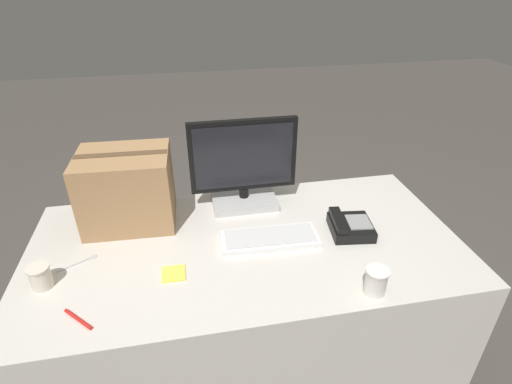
# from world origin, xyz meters

# --- Properties ---
(ground_plane) EXTENTS (12.00, 12.00, 0.00)m
(ground_plane) POSITION_xyz_m (0.00, 0.00, 0.00)
(ground_plane) COLOR #47423D
(office_desk) EXTENTS (1.80, 0.90, 0.72)m
(office_desk) POSITION_xyz_m (0.00, 0.00, 0.36)
(office_desk) COLOR beige
(office_desk) RESTS_ON ground_plane
(monitor) EXTENTS (0.50, 0.22, 0.43)m
(monitor) POSITION_xyz_m (0.04, 0.31, 0.90)
(monitor) COLOR #B7B7B7
(monitor) RESTS_ON office_desk
(keyboard) EXTENTS (0.42, 0.17, 0.03)m
(keyboard) POSITION_xyz_m (0.10, -0.01, 0.73)
(keyboard) COLOR silver
(keyboard) RESTS_ON office_desk
(desk_phone) EXTENTS (0.20, 0.20, 0.08)m
(desk_phone) POSITION_xyz_m (0.45, -0.01, 0.75)
(desk_phone) COLOR black
(desk_phone) RESTS_ON office_desk
(paper_cup_left) EXTENTS (0.08, 0.08, 0.09)m
(paper_cup_left) POSITION_xyz_m (-0.77, -0.12, 0.77)
(paper_cup_left) COLOR beige
(paper_cup_left) RESTS_ON office_desk
(paper_cup_right) EXTENTS (0.08, 0.08, 0.10)m
(paper_cup_right) POSITION_xyz_m (0.40, -0.37, 0.77)
(paper_cup_right) COLOR white
(paper_cup_right) RESTS_ON office_desk
(spoon) EXTENTS (0.14, 0.09, 0.00)m
(spoon) POSITION_xyz_m (-0.65, -0.00, 0.72)
(spoon) COLOR #B2B2B7
(spoon) RESTS_ON office_desk
(cardboard_box) EXTENTS (0.40, 0.32, 0.33)m
(cardboard_box) POSITION_xyz_m (-0.48, 0.26, 0.89)
(cardboard_box) COLOR #9E754C
(cardboard_box) RESTS_ON office_desk
(pen_marker) EXTENTS (0.11, 0.11, 0.01)m
(pen_marker) POSITION_xyz_m (-0.62, -0.31, 0.73)
(pen_marker) COLOR red
(pen_marker) RESTS_ON office_desk
(sticky_note_pad) EXTENTS (0.09, 0.09, 0.01)m
(sticky_note_pad) POSITION_xyz_m (-0.30, -0.14, 0.72)
(sticky_note_pad) COLOR #E5DB4C
(sticky_note_pad) RESTS_ON office_desk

